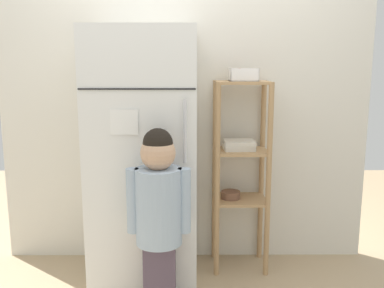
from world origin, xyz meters
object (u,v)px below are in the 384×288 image
child_standing (159,206)px  refrigerator (145,159)px  pantry_shelf_unit (240,162)px  fruit_bin (243,75)px

child_standing → refrigerator: bearing=105.0°
pantry_shelf_unit → fruit_bin: (0.01, 0.01, 0.59)m
pantry_shelf_unit → refrigerator: bearing=-164.9°
refrigerator → child_standing: (0.12, -0.46, -0.16)m
fruit_bin → refrigerator: bearing=-164.4°
child_standing → fruit_bin: 1.08m
refrigerator → pantry_shelf_unit: size_ratio=1.25×
child_standing → pantry_shelf_unit: bearing=50.4°
refrigerator → child_standing: bearing=-75.0°
refrigerator → fruit_bin: (0.65, 0.18, 0.53)m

